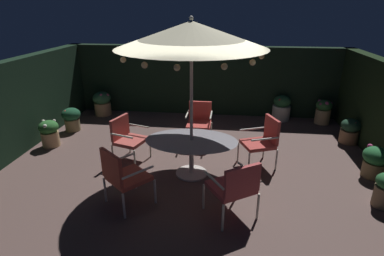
% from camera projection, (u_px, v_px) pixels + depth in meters
% --- Properties ---
extents(ground_plane, '(8.03, 7.44, 0.02)m').
position_uv_depth(ground_plane, '(190.00, 171.00, 5.98)').
color(ground_plane, brown).
extents(hedge_backdrop_rear, '(8.03, 0.30, 1.97)m').
position_uv_depth(hedge_backdrop_rear, '(205.00, 81.00, 8.90)').
color(hedge_backdrop_rear, black).
rests_on(hedge_backdrop_rear, ground_plane).
extents(patio_dining_table, '(1.72, 1.17, 0.72)m').
position_uv_depth(patio_dining_table, '(191.00, 146.00, 5.67)').
color(patio_dining_table, silver).
rests_on(patio_dining_table, ground_plane).
extents(patio_umbrella, '(2.53, 2.53, 2.87)m').
position_uv_depth(patio_umbrella, '(191.00, 35.00, 4.93)').
color(patio_umbrella, silver).
rests_on(patio_umbrella, ground_plane).
extents(patio_chair_north, '(0.86, 0.85, 0.96)m').
position_uv_depth(patio_chair_north, '(235.00, 185.00, 4.46)').
color(patio_chair_north, silver).
rests_on(patio_chair_north, ground_plane).
extents(patio_chair_northeast, '(0.77, 0.74, 1.00)m').
position_uv_depth(patio_chair_northeast, '(263.00, 139.00, 6.02)').
color(patio_chair_northeast, silver).
rests_on(patio_chair_northeast, ground_plane).
extents(patio_chair_east, '(0.58, 0.60, 0.97)m').
position_uv_depth(patio_chair_east, '(199.00, 120.00, 7.01)').
color(patio_chair_east, silver).
rests_on(patio_chair_east, ground_plane).
extents(patio_chair_southeast, '(0.71, 0.75, 0.93)m').
position_uv_depth(patio_chair_southeast, '(127.00, 136.00, 6.24)').
color(patio_chair_southeast, silver).
rests_on(patio_chair_southeast, ground_plane).
extents(patio_chair_south, '(0.86, 0.85, 0.99)m').
position_uv_depth(patio_chair_south, '(122.00, 174.00, 4.76)').
color(patio_chair_south, silver).
rests_on(patio_chair_south, ground_plane).
extents(potted_plant_left_near, '(0.51, 0.51, 0.69)m').
position_uv_depth(potted_plant_left_near, '(102.00, 103.00, 8.95)').
color(potted_plant_left_near, tan).
rests_on(potted_plant_left_near, ground_plane).
extents(potted_plant_back_left, '(0.42, 0.42, 0.66)m').
position_uv_depth(potted_plant_back_left, '(323.00, 111.00, 8.29)').
color(potted_plant_back_left, tan).
rests_on(potted_plant_back_left, ground_plane).
extents(potted_plant_left_far, '(0.46, 0.46, 0.60)m').
position_uv_depth(potted_plant_left_far, '(72.00, 118.00, 7.81)').
color(potted_plant_left_far, olive).
rests_on(potted_plant_left_far, ground_plane).
extents(potted_plant_front_corner, '(0.43, 0.43, 0.62)m').
position_uv_depth(potted_plant_front_corner, '(49.00, 133.00, 6.93)').
color(potted_plant_front_corner, tan).
rests_on(potted_plant_front_corner, ground_plane).
extents(potted_plant_back_right, '(0.47, 0.47, 0.60)m').
position_uv_depth(potted_plant_back_right, '(375.00, 161.00, 5.68)').
color(potted_plant_back_right, olive).
rests_on(potted_plant_back_right, ground_plane).
extents(potted_plant_right_far, '(0.44, 0.44, 0.59)m').
position_uv_depth(potted_plant_right_far, '(350.00, 131.00, 7.12)').
color(potted_plant_right_far, olive).
rests_on(potted_plant_right_far, ground_plane).
extents(potted_plant_back_center, '(0.49, 0.49, 0.70)m').
position_uv_depth(potted_plant_back_center, '(281.00, 108.00, 8.56)').
color(potted_plant_back_center, beige).
rests_on(potted_plant_back_center, ground_plane).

